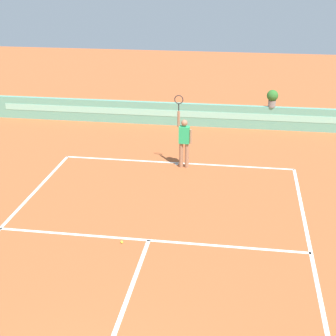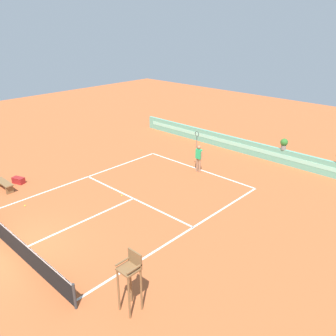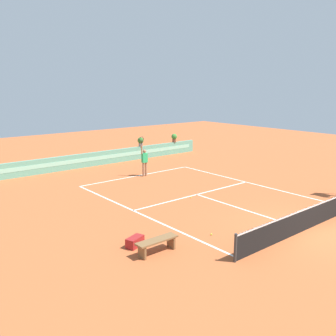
% 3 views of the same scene
% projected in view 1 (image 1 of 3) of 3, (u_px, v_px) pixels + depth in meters
% --- Properties ---
extents(ground_plane, '(60.00, 60.00, 0.00)m').
position_uv_depth(ground_plane, '(146.00, 248.00, 12.79)').
color(ground_plane, '#B2562D').
extents(court_lines, '(8.32, 11.94, 0.01)m').
position_uv_depth(court_lines, '(151.00, 234.00, 13.44)').
color(court_lines, white).
rests_on(court_lines, ground).
extents(back_wall_barrier, '(18.00, 0.21, 1.00)m').
position_uv_depth(back_wall_barrier, '(191.00, 115.00, 22.09)').
color(back_wall_barrier, '#60A88E').
rests_on(back_wall_barrier, ground).
extents(tennis_player, '(0.62, 0.24, 2.58)m').
position_uv_depth(tennis_player, '(184.00, 139.00, 17.41)').
color(tennis_player, '#9E7051').
rests_on(tennis_player, ground).
extents(tennis_ball_near_baseline, '(0.07, 0.07, 0.07)m').
position_uv_depth(tennis_ball_near_baseline, '(122.00, 242.00, 13.01)').
color(tennis_ball_near_baseline, '#CCE033').
rests_on(tennis_ball_near_baseline, ground).
extents(potted_plant_right, '(0.48, 0.48, 0.72)m').
position_uv_depth(potted_plant_right, '(272.00, 97.00, 21.27)').
color(potted_plant_right, gray).
rests_on(potted_plant_right, back_wall_barrier).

